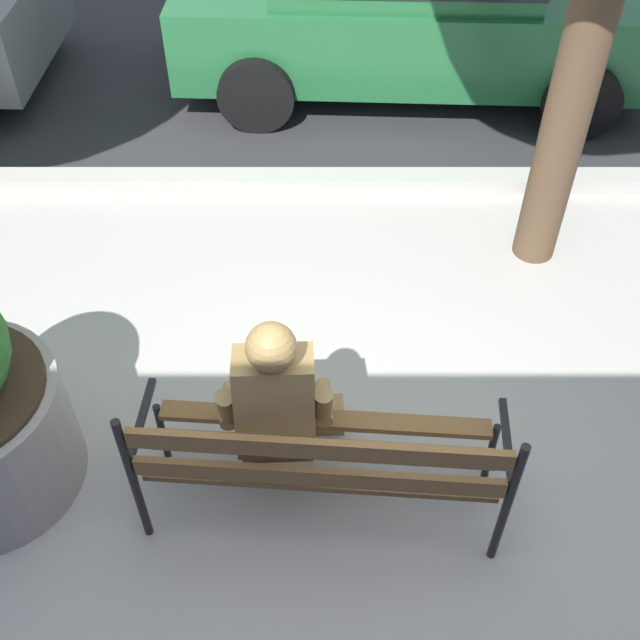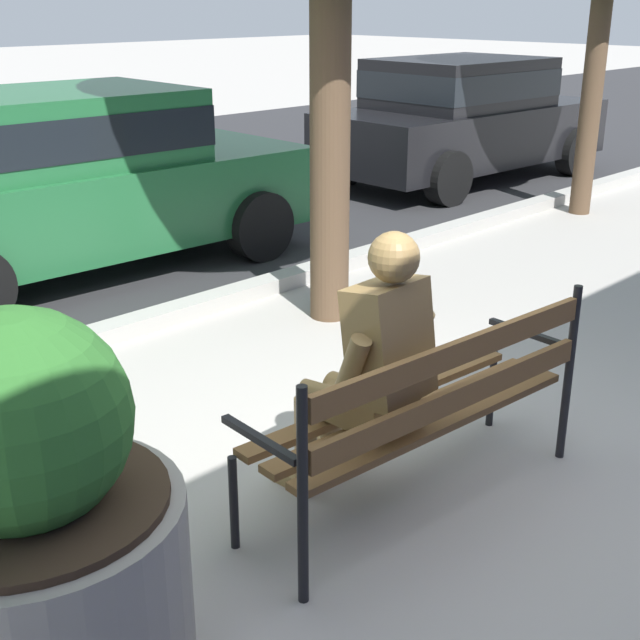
{
  "view_description": "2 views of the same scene",
  "coord_description": "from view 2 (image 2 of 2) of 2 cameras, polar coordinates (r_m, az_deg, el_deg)",
  "views": [
    {
      "loc": [
        -0.19,
        -2.1,
        3.69
      ],
      "look_at": [
        -0.18,
        0.73,
        0.75
      ],
      "focal_mm": 43.99,
      "sensor_mm": 36.0,
      "label": 1
    },
    {
      "loc": [
        -3.01,
        -2.1,
        2.27
      ],
      "look_at": [
        -0.18,
        0.73,
        0.75
      ],
      "focal_mm": 47.77,
      "sensor_mm": 36.0,
      "label": 2
    }
  ],
  "objects": [
    {
      "name": "concrete_planter",
      "position": [
        3.08,
        -18.64,
        -13.52
      ],
      "size": [
        1.03,
        1.03,
        1.39
      ],
      "color": "gray",
      "rests_on": "ground"
    },
    {
      "name": "parked_car_green",
      "position": [
        7.7,
        -16.42,
        9.24
      ],
      "size": [
        4.17,
        2.07,
        1.56
      ],
      "color": "#236638",
      "rests_on": "ground"
    },
    {
      "name": "ground_plane",
      "position": [
        4.31,
        8.77,
        -11.24
      ],
      "size": [
        80.0,
        80.0,
        0.0
      ],
      "primitive_type": "plane",
      "color": "#ADA8A0"
    },
    {
      "name": "curb_stone",
      "position": [
        6.24,
        -13.0,
        -0.52
      ],
      "size": [
        60.0,
        0.2,
        0.12
      ],
      "primitive_type": "cube",
      "color": "#B2AFA8",
      "rests_on": "ground"
    },
    {
      "name": "parked_car_black",
      "position": [
        11.49,
        9.54,
        13.35
      ],
      "size": [
        4.17,
        2.07,
        1.56
      ],
      "color": "black",
      "rests_on": "ground"
    },
    {
      "name": "park_bench",
      "position": [
        3.93,
        7.27,
        -5.45
      ],
      "size": [
        1.83,
        0.66,
        0.95
      ],
      "color": "brown",
      "rests_on": "ground"
    },
    {
      "name": "bronze_statue_seated",
      "position": [
        3.86,
        3.05,
        -3.76
      ],
      "size": [
        0.62,
        0.78,
        1.37
      ],
      "color": "olive",
      "rests_on": "ground"
    }
  ]
}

